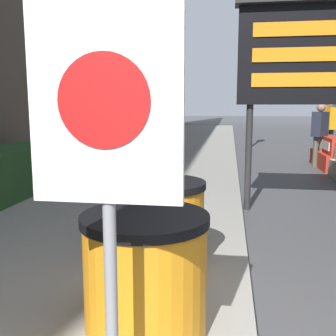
# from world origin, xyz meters

# --- Properties ---
(barrel_drum_foreground) EXTENTS (0.81, 0.81, 0.79)m
(barrel_drum_foreground) POSITION_xyz_m (-0.72, 0.70, 0.54)
(barrel_drum_foreground) COLOR orange
(barrel_drum_foreground) RESTS_ON sidewalk_left
(barrel_drum_middle) EXTENTS (0.81, 0.81, 0.79)m
(barrel_drum_middle) POSITION_xyz_m (-0.80, 1.77, 0.54)
(barrel_drum_middle) COLOR orange
(barrel_drum_middle) RESTS_ON sidewalk_left
(warning_sign) EXTENTS (0.67, 0.08, 1.92)m
(warning_sign) POSITION_xyz_m (-0.73, -0.01, 1.49)
(warning_sign) COLOR gray
(warning_sign) RESTS_ON sidewalk_left
(message_board) EXTENTS (2.12, 0.36, 3.12)m
(message_board) POSITION_xyz_m (0.89, 4.44, 2.32)
(message_board) COLOR #28282B
(message_board) RESTS_ON ground_plane
(jersey_barrier_red_striped) EXTENTS (0.53, 1.90, 0.82)m
(jersey_barrier_red_striped) POSITION_xyz_m (2.34, 9.03, 0.36)
(jersey_barrier_red_striped) COLOR red
(jersey_barrier_red_striped) RESTS_ON ground_plane
(traffic_light_near_curb) EXTENTS (0.28, 0.44, 3.60)m
(traffic_light_near_curb) POSITION_xyz_m (0.53, 13.44, 2.62)
(traffic_light_near_curb) COLOR #2D2D30
(traffic_light_near_curb) RESTS_ON ground_plane
(pedestrian_worker) EXTENTS (0.44, 0.54, 1.79)m
(pedestrian_worker) POSITION_xyz_m (2.87, 11.39, 1.06)
(pedestrian_worker) COLOR #333338
(pedestrian_worker) RESTS_ON ground_plane
(pedestrian_passerby) EXTENTS (0.48, 0.51, 1.67)m
(pedestrian_passerby) POSITION_xyz_m (2.10, 9.07, 0.98)
(pedestrian_passerby) COLOR #514C42
(pedestrian_passerby) RESTS_ON ground_plane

